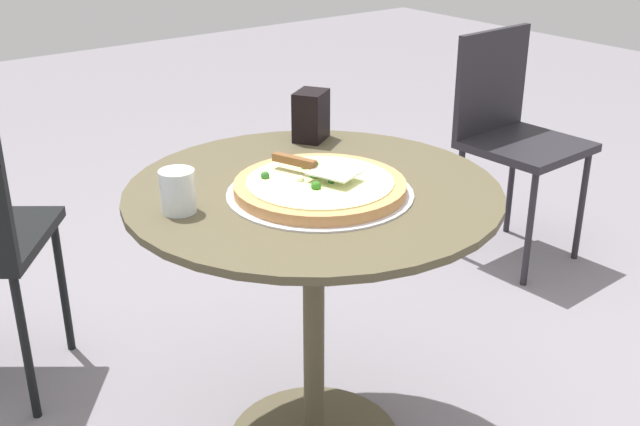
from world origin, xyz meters
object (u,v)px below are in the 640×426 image
object	(u,v)px
pizza_server	(313,166)
patio_chair_corner	(512,127)
pizza_on_tray	(320,187)
patio_table	(314,259)
napkin_dispenser	(311,116)
drinking_cup	(178,191)

from	to	relation	value
pizza_server	patio_chair_corner	size ratio (longest dim) A/B	0.25
pizza_on_tray	patio_chair_corner	bearing A→B (deg)	-158.58
patio_table	napkin_dispenser	distance (m)	0.42
pizza_on_tray	drinking_cup	distance (m)	0.31
patio_table	pizza_on_tray	bearing A→B (deg)	74.80
napkin_dispenser	drinking_cup	bearing A→B (deg)	170.41
pizza_server	napkin_dispenser	size ratio (longest dim) A/B	1.65
patio_table	drinking_cup	distance (m)	0.38
drinking_cup	napkin_dispenser	world-z (taller)	napkin_dispenser
drinking_cup	patio_chair_corner	size ratio (longest dim) A/B	0.11
pizza_on_tray	patio_chair_corner	world-z (taller)	patio_chair_corner
patio_table	patio_chair_corner	distance (m)	1.35
pizza_on_tray	patio_chair_corner	distance (m)	1.39
pizza_on_tray	pizza_server	bearing A→B (deg)	-97.11
pizza_on_tray	pizza_server	xyz separation A→B (m)	(-0.00, -0.03, 0.04)
patio_chair_corner	drinking_cup	bearing A→B (deg)	14.26
pizza_server	patio_chair_corner	bearing A→B (deg)	-159.73
pizza_on_tray	napkin_dispenser	xyz separation A→B (m)	(-0.21, -0.31, 0.05)
pizza_server	drinking_cup	xyz separation A→B (m)	(0.30, -0.07, -0.01)
pizza_on_tray	pizza_server	size ratio (longest dim) A/B	1.92
drinking_cup	napkin_dispenser	distance (m)	0.55
patio_table	drinking_cup	world-z (taller)	drinking_cup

